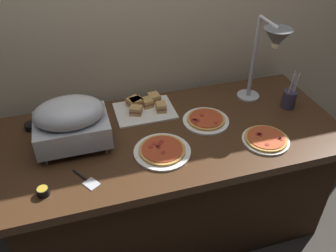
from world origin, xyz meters
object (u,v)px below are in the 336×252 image
at_px(pizza_plate_center, 162,151).
at_px(sauce_cup_far, 31,126).
at_px(pizza_plate_front, 266,139).
at_px(heat_lamp, 271,46).
at_px(pizza_plate_raised_stand, 206,120).
at_px(serving_spatula, 86,180).
at_px(utensil_holder, 289,98).
at_px(sauce_cup_near, 43,191).
at_px(sandwich_platter, 144,106).
at_px(chafing_dish, 71,121).

xyz_separation_m(pizza_plate_center, sauce_cup_far, (-0.65, 0.41, 0.01)).
bearing_deg(pizza_plate_front, heat_lamp, 67.28).
bearing_deg(pizza_plate_raised_stand, pizza_plate_center, -149.22).
height_order(sauce_cup_far, serving_spatula, sauce_cup_far).
distance_m(utensil_holder, serving_spatula, 1.28).
distance_m(heat_lamp, pizza_plate_center, 0.81).
bearing_deg(pizza_plate_front, sauce_cup_near, -177.38).
relative_size(heat_lamp, pizza_plate_center, 1.79).
bearing_deg(heat_lamp, sandwich_platter, 163.46).
bearing_deg(pizza_plate_raised_stand, sauce_cup_near, -161.09).
distance_m(chafing_dish, utensil_holder, 1.28).
relative_size(heat_lamp, serving_spatula, 3.26).
xyz_separation_m(heat_lamp, pizza_plate_front, (-0.12, -0.28, -0.40)).
xyz_separation_m(heat_lamp, utensil_holder, (0.18, -0.02, -0.35)).
height_order(pizza_plate_front, sauce_cup_near, sauce_cup_near).
bearing_deg(sauce_cup_near, chafing_dish, 61.70).
xyz_separation_m(pizza_plate_center, utensil_holder, (0.85, 0.19, 0.05)).
xyz_separation_m(pizza_plate_front, sauce_cup_far, (-1.20, 0.48, 0.01)).
relative_size(sauce_cup_near, utensil_holder, 0.25).
distance_m(pizza_plate_raised_stand, sauce_cup_near, 0.95).
bearing_deg(sauce_cup_far, pizza_plate_center, -32.13).
bearing_deg(sandwich_platter, serving_spatula, -128.98).
height_order(chafing_dish, pizza_plate_raised_stand, chafing_dish).
distance_m(pizza_plate_front, sandwich_platter, 0.73).
relative_size(chafing_dish, heat_lamp, 0.70).
relative_size(chafing_dish, sauce_cup_far, 5.30).
bearing_deg(utensil_holder, pizza_plate_center, -167.35).
distance_m(chafing_dish, pizza_plate_center, 0.48).
height_order(pizza_plate_raised_stand, sauce_cup_near, sauce_cup_near).
distance_m(pizza_plate_center, utensil_holder, 0.87).
bearing_deg(chafing_dish, heat_lamp, 1.37).
distance_m(heat_lamp, pizza_plate_raised_stand, 0.54).
height_order(sauce_cup_far, utensil_holder, utensil_holder).
bearing_deg(serving_spatula, utensil_holder, 12.54).
xyz_separation_m(sauce_cup_near, serving_spatula, (0.19, 0.04, -0.02)).
relative_size(sandwich_platter, serving_spatula, 2.15).
bearing_deg(sauce_cup_near, heat_lamp, 14.90).
relative_size(pizza_plate_front, pizza_plate_center, 0.85).
distance_m(pizza_plate_raised_stand, utensil_holder, 0.54).
height_order(heat_lamp, pizza_plate_raised_stand, heat_lamp).
distance_m(pizza_plate_front, pizza_plate_center, 0.56).
distance_m(sauce_cup_far, serving_spatula, 0.55).
distance_m(pizza_plate_center, sauce_cup_near, 0.60).
bearing_deg(pizza_plate_raised_stand, sandwich_platter, 143.85).
height_order(heat_lamp, utensil_holder, heat_lamp).
distance_m(heat_lamp, serving_spatula, 1.19).
height_order(heat_lamp, sauce_cup_far, heat_lamp).
bearing_deg(pizza_plate_center, sandwich_platter, 89.15).
bearing_deg(sauce_cup_near, sauce_cup_far, 96.13).
relative_size(heat_lamp, sandwich_platter, 1.52).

